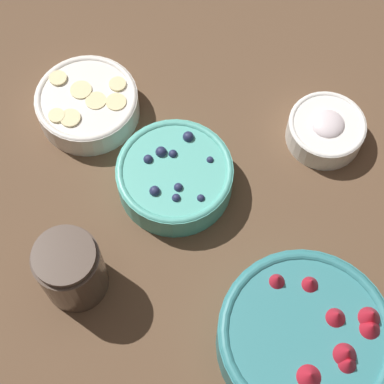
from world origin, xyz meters
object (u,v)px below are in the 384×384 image
(bowl_blueberries, at_px, (175,176))
(bowl_bananas, at_px, (87,103))
(bowl_strawberries, at_px, (305,338))
(bowl_cream, at_px, (326,129))
(jar_chocolate, at_px, (71,270))

(bowl_blueberries, distance_m, bowl_bananas, 0.18)
(bowl_strawberries, height_order, bowl_bananas, bowl_strawberries)
(bowl_blueberries, xyz_separation_m, bowl_cream, (-0.23, -0.04, -0.00))
(bowl_blueberries, height_order, jar_chocolate, jar_chocolate)
(bowl_bananas, xyz_separation_m, jar_chocolate, (0.04, 0.27, 0.02))
(bowl_strawberries, height_order, bowl_blueberries, bowl_strawberries)
(bowl_bananas, height_order, jar_chocolate, jar_chocolate)
(bowl_cream, height_order, jar_chocolate, jar_chocolate)
(bowl_blueberries, distance_m, bowl_cream, 0.24)
(bowl_strawberries, bearing_deg, bowl_cream, -110.17)
(jar_chocolate, bearing_deg, bowl_strawberries, 154.23)
(bowl_blueberries, distance_m, jar_chocolate, 0.20)
(bowl_bananas, bearing_deg, bowl_strawberries, 120.17)
(bowl_strawberries, xyz_separation_m, bowl_bananas, (0.23, -0.40, -0.01))
(bowl_bananas, xyz_separation_m, bowl_cream, (-0.34, 0.10, -0.00))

